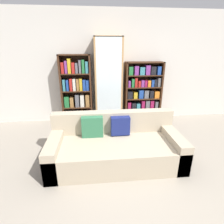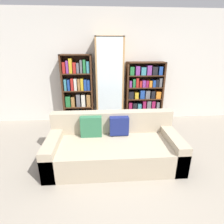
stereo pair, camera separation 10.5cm
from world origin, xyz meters
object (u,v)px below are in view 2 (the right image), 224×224
object	(u,v)px
display_cabinet	(110,82)
wine_bottle	(128,124)
bookshelf_right	(144,93)
couch	(113,146)
bookshelf_left	(78,92)

from	to	relation	value
display_cabinet	wine_bottle	bearing A→B (deg)	-52.52
bookshelf_right	wine_bottle	size ratio (longest dim) A/B	4.35
display_cabinet	wine_bottle	size ratio (longest dim) A/B	5.97
display_cabinet	couch	bearing A→B (deg)	-91.06
bookshelf_right	couch	bearing A→B (deg)	-117.96
bookshelf_right	wine_bottle	distance (m)	0.94
couch	wine_bottle	world-z (taller)	couch
display_cabinet	bookshelf_right	distance (m)	0.93
couch	display_cabinet	distance (m)	1.88
couch	bookshelf_right	world-z (taller)	bookshelf_right
bookshelf_right	bookshelf_left	bearing A→B (deg)	-179.99
bookshelf_left	display_cabinet	distance (m)	0.81
bookshelf_right	display_cabinet	bearing A→B (deg)	-178.95
couch	bookshelf_left	xyz separation A→B (m)	(-0.75, 1.73, 0.54)
bookshelf_left	bookshelf_right	distance (m)	1.67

